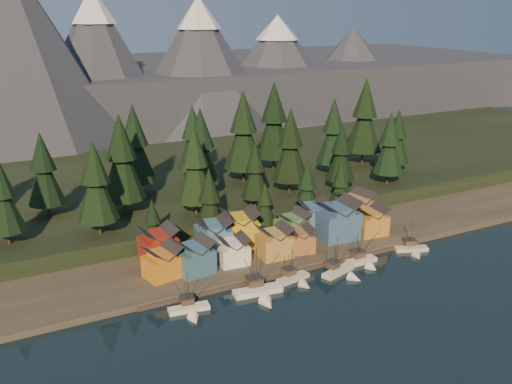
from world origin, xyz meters
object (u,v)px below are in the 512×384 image
boat_4 (342,268)px  boat_5 (364,256)px  boat_2 (260,287)px  boat_6 (413,246)px  house_back_0 (158,244)px  boat_3 (296,275)px  house_back_1 (213,235)px  house_front_1 (194,256)px  boat_0 (190,305)px  house_front_0 (162,261)px

boat_4 → boat_5: bearing=-1.4°
boat_2 → boat_4: boat_2 is taller
boat_6 → house_back_0: house_back_0 is taller
boat_3 → house_back_1: size_ratio=0.97×
boat_5 → house_front_1: size_ratio=1.18×
boat_2 → house_back_1: bearing=99.3°
boat_0 → boat_6: boat_6 is taller
boat_3 → house_front_1: size_ratio=1.07×
boat_2 → boat_5: boat_2 is taller
boat_2 → boat_0: bearing=-174.9°
house_front_1 → house_back_1: 11.97m
boat_3 → boat_2: bearing=-178.2°
boat_5 → house_front_1: (-41.41, 12.75, 3.78)m
house_back_0 → house_back_1: house_back_1 is taller
house_front_0 → house_back_1: (16.29, 7.13, 1.08)m
boat_3 → boat_5: size_ratio=0.91×
boat_2 → boat_6: bearing=9.2°
boat_0 → boat_4: (39.97, -0.09, 0.11)m
boat_6 → boat_0: bearing=-156.5°
house_back_1 → boat_2: bearing=-76.8°
house_front_0 → house_back_1: 17.82m
boat_6 → house_front_1: size_ratio=1.08×
boat_4 → house_front_1: size_ratio=1.15×
house_back_0 → house_back_1: bearing=-7.3°
boat_5 → house_back_0: bearing=153.8°
boat_3 → house_front_1: 24.92m
boat_3 → house_back_0: 35.34m
boat_4 → house_front_1: 36.39m
boat_2 → house_back_1: house_back_1 is taller
boat_2 → boat_3: size_ratio=1.30×
boat_0 → boat_4: size_ratio=0.95×
boat_2 → boat_3: boat_2 is taller
boat_6 → house_front_0: 67.21m
house_front_0 → house_front_1: bearing=-20.4°
house_front_0 → house_back_0: house_back_0 is taller
boat_0 → house_back_0: (1.23, 24.67, 4.63)m
boat_0 → house_back_0: bearing=93.9°
boat_0 → boat_4: boat_4 is taller
house_front_1 → boat_4: bearing=-33.2°
boat_4 → boat_6: 25.14m
boat_4 → house_back_1: (-24.30, 23.54, 4.77)m
boat_3 → house_front_0: house_front_0 is taller
house_front_1 → boat_3: bearing=-40.5°
house_back_0 → boat_3: bearing=-42.8°
boat_0 → house_back_1: bearing=63.0°
boat_5 → house_back_0: house_back_0 is taller
boat_5 → boat_6: 16.45m
boat_2 → house_front_1: boat_2 is taller
house_front_1 → boat_0: bearing=-123.7°
boat_5 → house_back_1: size_ratio=1.07×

